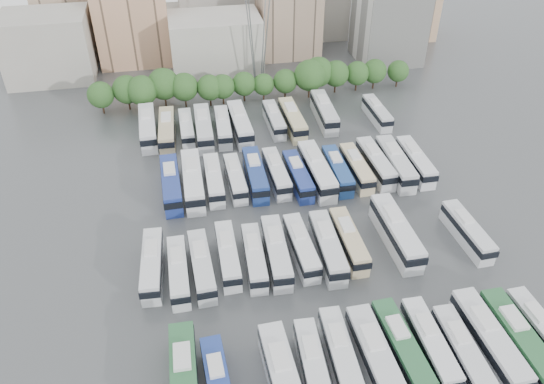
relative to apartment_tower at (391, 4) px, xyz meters
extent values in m
plane|color=#424447|center=(-34.00, -58.00, -13.00)|extent=(220.00, 220.00, 0.00)
cylinder|color=black|center=(-64.35, -15.98, -11.93)|extent=(0.36, 0.36, 2.14)
sphere|color=#234C1E|center=(-64.35, -15.98, -9.02)|extent=(5.14, 5.14, 5.14)
cylinder|color=black|center=(-59.37, -15.25, -11.84)|extent=(0.36, 0.36, 2.32)
sphere|color=#234C1E|center=(-59.37, -15.25, -8.69)|extent=(5.57, 5.57, 5.57)
cylinder|color=black|center=(-56.37, -16.75, -11.78)|extent=(0.36, 0.36, 2.44)
sphere|color=#234C1E|center=(-56.37, -16.75, -8.48)|extent=(5.85, 5.85, 5.85)
cylinder|color=black|center=(-52.21, -15.17, -11.70)|extent=(0.36, 0.36, 2.60)
sphere|color=#234C1E|center=(-52.21, -15.17, -8.17)|extent=(6.24, 6.24, 6.24)
cylinder|color=black|center=(-48.25, -16.18, -11.84)|extent=(0.36, 0.36, 2.32)
sphere|color=#234C1E|center=(-48.25, -16.18, -8.69)|extent=(5.57, 5.57, 5.57)
cylinder|color=black|center=(-43.31, -16.68, -11.93)|extent=(0.36, 0.36, 2.13)
sphere|color=#234C1E|center=(-43.31, -16.68, -9.04)|extent=(5.12, 5.12, 5.12)
cylinder|color=black|center=(-40.68, -16.40, -11.98)|extent=(0.36, 0.36, 2.04)
sphere|color=#234C1E|center=(-40.68, -16.40, -9.20)|extent=(4.91, 4.91, 4.91)
cylinder|color=black|center=(-36.30, -15.81, -11.99)|extent=(0.36, 0.36, 2.03)
sphere|color=#234C1E|center=(-36.30, -15.81, -9.24)|extent=(4.86, 4.86, 4.86)
cylinder|color=black|center=(-32.33, -16.10, -12.08)|extent=(0.36, 0.36, 1.83)
sphere|color=#234C1E|center=(-32.33, -16.10, -9.59)|extent=(4.40, 4.40, 4.40)
cylinder|color=black|center=(-27.85, -16.26, -11.98)|extent=(0.36, 0.36, 2.04)
sphere|color=#234C1E|center=(-27.85, -16.26, -9.20)|extent=(4.91, 4.91, 4.91)
cylinder|color=black|center=(-22.94, -16.83, -11.68)|extent=(0.36, 0.36, 2.65)
sphere|color=#234C1E|center=(-22.94, -16.83, -8.08)|extent=(6.35, 6.35, 6.35)
cylinder|color=black|center=(-20.71, -15.18, -11.72)|extent=(0.36, 0.36, 2.57)
sphere|color=#234C1E|center=(-20.71, -15.18, -8.23)|extent=(6.17, 6.17, 6.17)
cylinder|color=black|center=(-16.93, -15.48, -11.87)|extent=(0.36, 0.36, 2.26)
sphere|color=#234C1E|center=(-16.93, -15.48, -8.79)|extent=(5.44, 5.44, 5.44)
cylinder|color=black|center=(-12.27, -15.41, -11.96)|extent=(0.36, 0.36, 2.08)
sphere|color=#234C1E|center=(-12.27, -15.41, -9.13)|extent=(5.00, 5.00, 5.00)
cylinder|color=black|center=(-8.35, -15.16, -11.95)|extent=(0.36, 0.36, 2.11)
sphere|color=#234C1E|center=(-8.35, -15.16, -9.09)|extent=(5.06, 5.06, 5.06)
cylinder|color=black|center=(-3.07, -15.25, -12.05)|extent=(0.36, 0.36, 1.90)
sphere|color=#234C1E|center=(-3.07, -15.25, -9.47)|extent=(4.56, 4.56, 4.56)
cube|color=#9E998E|center=(-76.00, 4.00, -6.00)|extent=(18.00, 14.00, 14.00)
cube|color=tan|center=(-58.00, 10.00, -4.00)|extent=(16.00, 12.00, 18.00)
cube|color=#ADA89E|center=(-40.00, 2.00, -7.00)|extent=(20.00, 14.00, 12.00)
cube|color=gray|center=(-22.00, 8.00, -5.00)|extent=(14.00, 12.00, 16.00)
cube|color=tan|center=(-72.00, 20.00, -5.00)|extent=(16.00, 14.00, 16.00)
cube|color=#A39E93|center=(-14.00, 20.00, -6.00)|extent=(18.00, 14.00, 14.00)
cube|color=tan|center=(10.00, 14.00, -7.00)|extent=(14.00, 12.00, 12.00)
cube|color=gray|center=(-48.00, 16.00, -8.00)|extent=(12.00, 10.00, 10.00)
cube|color=silver|center=(0.00, 0.00, 0.00)|extent=(14.00, 14.00, 26.00)
cylinder|color=slate|center=(-34.00, -10.00, 4.00)|extent=(2.90, 2.91, 33.83)
cylinder|color=slate|center=(-34.00, -6.00, 4.00)|extent=(2.90, 2.91, 33.83)
cylinder|color=slate|center=(-30.00, -10.00, 4.00)|extent=(2.90, 2.91, 33.83)
cylinder|color=slate|center=(-30.00, -6.00, 4.00)|extent=(2.90, 2.91, 33.83)
cube|color=#2A6339|center=(-52.19, -80.92, -11.23)|extent=(2.87, 12.52, 3.53)
cube|color=black|center=(-52.20, -81.07, -10.56)|extent=(2.99, 12.71, 1.04)
cube|color=silver|center=(-52.17, -79.36, -9.24)|extent=(1.82, 3.36, 0.46)
cube|color=black|center=(-48.83, -82.16, -10.92)|extent=(2.91, 10.88, 0.88)
cube|color=silver|center=(-48.91, -80.71, -9.80)|extent=(1.65, 2.90, 0.39)
cube|color=silver|center=(-42.28, -82.89, -11.22)|extent=(3.10, 12.66, 3.56)
cube|color=black|center=(-42.28, -83.05, -10.54)|extent=(3.24, 12.86, 1.05)
cube|color=silver|center=(-42.33, -81.32, -9.21)|extent=(1.90, 3.41, 0.46)
cube|color=silver|center=(-38.86, -81.69, -11.47)|extent=(2.85, 10.87, 3.05)
cube|color=black|center=(-38.87, -81.83, -10.89)|extent=(2.96, 11.04, 0.90)
cube|color=silver|center=(-38.79, -80.35, -9.75)|extent=(1.67, 2.95, 0.39)
cube|color=silver|center=(-35.60, -80.83, -11.43)|extent=(2.79, 11.17, 3.14)
cube|color=black|center=(-35.60, -80.96, -10.83)|extent=(2.91, 11.34, 0.92)
cube|color=silver|center=(-35.54, -79.44, -9.66)|extent=(1.69, 3.01, 0.41)
cube|color=silver|center=(-32.14, -82.33, -11.22)|extent=(2.89, 12.62, 3.56)
cube|color=black|center=(-32.13, -82.48, -10.54)|extent=(3.02, 12.81, 1.05)
cube|color=silver|center=(-32.16, -80.76, -9.21)|extent=(1.84, 3.38, 0.46)
cube|color=#2A643A|center=(-28.87, -81.23, -11.36)|extent=(2.93, 11.67, 3.28)
cube|color=black|center=(-28.86, -81.38, -10.73)|extent=(3.05, 11.85, 0.97)
cube|color=silver|center=(-28.92, -79.79, -9.51)|extent=(1.76, 3.15, 0.42)
cube|color=silver|center=(-25.62, -81.34, -11.42)|extent=(2.49, 11.19, 3.16)
cube|color=black|center=(-25.62, -81.48, -10.81)|extent=(2.60, 11.36, 0.93)
cube|color=silver|center=(-25.60, -79.95, -9.63)|extent=(1.61, 2.99, 0.41)
cube|color=silver|center=(-22.63, -83.01, -11.43)|extent=(2.57, 11.12, 3.14)
cube|color=black|center=(-22.64, -83.15, -10.83)|extent=(2.69, 11.29, 0.92)
cube|color=silver|center=(-22.61, -81.63, -9.66)|extent=(1.63, 2.98, 0.41)
cube|color=silver|center=(-19.17, -82.24, -11.21)|extent=(2.96, 12.66, 3.57)
cube|color=black|center=(-19.17, -82.40, -10.53)|extent=(3.09, 12.85, 1.05)
cube|color=silver|center=(-19.20, -80.67, -9.20)|extent=(1.86, 3.40, 0.46)
cube|color=#2A6337|center=(-15.98, -82.79, -11.23)|extent=(2.81, 12.51, 3.54)
cube|color=black|center=(-15.98, -82.95, -10.56)|extent=(2.94, 12.70, 1.04)
cube|color=silver|center=(-16.00, -81.23, -9.24)|extent=(1.81, 3.35, 0.46)
cube|color=silver|center=(-12.56, -81.95, -11.47)|extent=(2.69, 10.90, 3.07)
cube|color=black|center=(-12.55, -82.08, -10.88)|extent=(2.80, 11.06, 0.90)
cube|color=silver|center=(-12.61, -80.60, -9.74)|extent=(1.64, 2.94, 0.40)
cube|color=silver|center=(-55.26, -63.04, -11.40)|extent=(2.96, 11.38, 3.19)
cube|color=black|center=(-55.27, -63.18, -10.79)|extent=(3.08, 11.55, 0.94)
cube|color=silver|center=(-55.19, -61.63, -9.60)|extent=(1.74, 3.08, 0.41)
cube|color=silver|center=(-52.01, -64.80, -11.49)|extent=(2.36, 10.71, 3.03)
cube|color=black|center=(-52.01, -64.94, -10.91)|extent=(2.47, 10.87, 0.89)
cube|color=silver|center=(-52.02, -63.47, -9.77)|extent=(1.54, 2.86, 0.39)
cube|color=silver|center=(-49.04, -64.40, -11.42)|extent=(2.82, 11.24, 3.16)
cube|color=black|center=(-49.03, -64.54, -10.82)|extent=(2.93, 11.41, 0.93)
cube|color=silver|center=(-49.09, -63.00, -9.64)|extent=(1.70, 3.03, 0.41)
cube|color=silver|center=(-45.51, -63.01, -11.46)|extent=(2.39, 10.89, 3.08)
cube|color=black|center=(-45.52, -63.14, -10.87)|extent=(2.50, 11.06, 0.91)
cube|color=silver|center=(-45.50, -61.65, -9.72)|extent=(1.56, 2.91, 0.40)
cube|color=silver|center=(-42.17, -64.06, -11.49)|extent=(2.72, 10.77, 3.03)
cube|color=black|center=(-42.18, -64.20, -10.91)|extent=(2.83, 10.93, 0.89)
cube|color=silver|center=(-42.11, -62.73, -9.78)|extent=(1.63, 2.91, 0.39)
cube|color=silver|center=(-39.18, -63.77, -11.33)|extent=(2.99, 11.88, 3.34)
cube|color=black|center=(-39.19, -63.92, -10.69)|extent=(3.12, 12.07, 0.98)
cube|color=silver|center=(-39.12, -62.30, -9.44)|extent=(1.80, 3.21, 0.43)
cube|color=silver|center=(-35.72, -63.36, -11.44)|extent=(2.73, 11.12, 3.13)
cube|color=black|center=(-35.72, -63.50, -10.84)|extent=(2.85, 11.29, 0.92)
cube|color=silver|center=(-35.77, -61.98, -9.67)|extent=(1.67, 3.00, 0.40)
cube|color=silver|center=(-32.31, -64.16, -11.30)|extent=(2.90, 12.05, 3.39)
cube|color=black|center=(-32.32, -64.31, -10.65)|extent=(3.03, 12.23, 1.00)
cube|color=silver|center=(-32.27, -62.66, -9.39)|extent=(1.79, 3.24, 0.44)
cube|color=#CEB98D|center=(-29.12, -63.29, -11.42)|extent=(2.39, 11.16, 3.16)
cube|color=black|center=(-29.12, -63.43, -10.82)|extent=(2.50, 11.33, 0.93)
cube|color=silver|center=(-29.12, -61.89, -9.64)|extent=(1.59, 2.98, 0.41)
cube|color=silver|center=(-22.33, -63.18, -11.13)|extent=(2.90, 13.25, 3.75)
cube|color=black|center=(-22.33, -63.35, -10.41)|extent=(3.03, 13.45, 1.10)
cube|color=silver|center=(-22.34, -61.53, -9.01)|extent=(1.90, 3.54, 0.49)
cube|color=silver|center=(-12.41, -64.53, -11.45)|extent=(2.75, 10.99, 3.09)
cube|color=black|center=(-12.40, -64.67, -10.86)|extent=(2.87, 11.16, 0.91)
cube|color=silver|center=(-12.46, -63.17, -9.71)|extent=(1.66, 2.97, 0.40)
cube|color=navy|center=(-52.18, -45.72, -11.23)|extent=(2.96, 12.56, 3.54)
cube|color=black|center=(-52.18, -45.88, -10.55)|extent=(3.08, 12.75, 1.04)
cube|color=silver|center=(-52.22, -44.16, -9.23)|extent=(1.85, 3.37, 0.46)
cube|color=white|center=(-48.82, -45.58, -11.11)|extent=(2.91, 13.33, 3.77)
cube|color=black|center=(-48.82, -45.75, -10.39)|extent=(3.04, 13.53, 1.11)
cube|color=silver|center=(-48.81, -43.92, -8.99)|extent=(1.91, 3.56, 0.49)
cube|color=silver|center=(-45.55, -45.53, -11.41)|extent=(2.47, 11.24, 3.18)
cube|color=black|center=(-45.55, -45.67, -10.80)|extent=(2.59, 11.41, 0.94)
cube|color=silver|center=(-45.54, -44.13, -9.61)|extent=(1.61, 3.01, 0.41)
cube|color=silver|center=(-42.17, -45.64, -11.49)|extent=(2.51, 10.72, 3.02)
cube|color=black|center=(-42.17, -45.77, -10.91)|extent=(2.62, 10.88, 0.89)
cube|color=silver|center=(-42.20, -44.30, -9.78)|extent=(1.58, 2.88, 0.39)
cube|color=navy|center=(-38.94, -45.48, -11.29)|extent=(2.74, 12.12, 3.42)
cube|color=black|center=(-38.94, -45.63, -10.63)|extent=(2.87, 12.30, 1.01)
cube|color=silver|center=(-38.92, -43.97, -9.36)|extent=(1.76, 3.25, 0.44)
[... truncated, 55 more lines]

